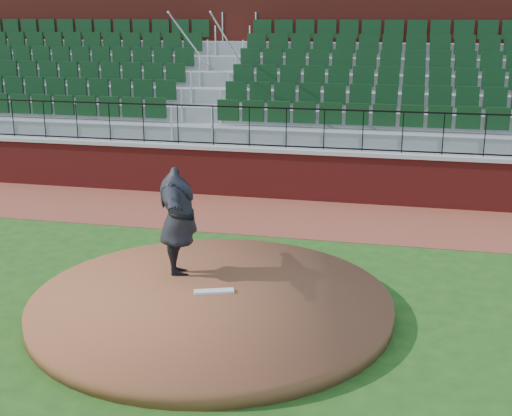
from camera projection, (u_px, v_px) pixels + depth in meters
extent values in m
plane|color=#204B15|center=(235.00, 312.00, 10.80)|extent=(90.00, 90.00, 0.00)
cube|color=brown|center=(293.00, 216.00, 15.86)|extent=(34.00, 3.20, 0.01)
cube|color=maroon|center=(304.00, 176.00, 17.20)|extent=(34.00, 0.35, 1.20)
cube|color=#B7B7B7|center=(305.00, 151.00, 17.02)|extent=(34.00, 0.45, 0.10)
cube|color=maroon|center=(332.00, 72.00, 21.79)|extent=(34.00, 0.50, 5.50)
cylinder|color=brown|center=(211.00, 304.00, 10.81)|extent=(5.71, 5.71, 0.25)
cube|color=white|center=(214.00, 291.00, 10.91)|extent=(0.66, 0.37, 0.04)
imported|color=black|center=(178.00, 221.00, 11.48)|extent=(1.42, 2.38, 1.88)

